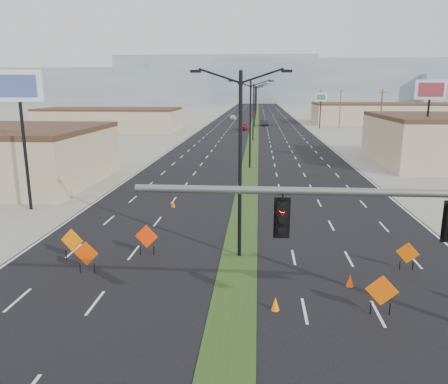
# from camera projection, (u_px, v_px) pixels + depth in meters

# --- Properties ---
(road_surface) EXTENTS (25.00, 400.00, 0.02)m
(road_surface) POSITION_uv_depth(u_px,v_px,m) (255.00, 126.00, 109.69)
(road_surface) COLOR black
(road_surface) RESTS_ON ground
(median_strip) EXTENTS (2.00, 400.00, 0.04)m
(median_strip) POSITION_uv_depth(u_px,v_px,m) (255.00, 126.00, 109.69)
(median_strip) COLOR #243E16
(median_strip) RESTS_ON ground
(building_sw_far) EXTENTS (30.00, 14.00, 4.50)m
(building_sw_far) POSITION_uv_depth(u_px,v_px,m) (110.00, 121.00, 97.04)
(building_sw_far) COLOR tan
(building_sw_far) RESTS_ON ground
(building_se_far) EXTENTS (44.00, 16.00, 5.00)m
(building_se_far) POSITION_uv_depth(u_px,v_px,m) (398.00, 114.00, 115.94)
(building_se_far) COLOR tan
(building_se_far) RESTS_ON ground
(mesa_west) EXTENTS (180.00, 50.00, 22.00)m
(mesa_west) POSITION_uv_depth(u_px,v_px,m) (77.00, 86.00, 290.89)
(mesa_west) COLOR gray
(mesa_west) RESTS_ON ground
(mesa_center) EXTENTS (220.00, 50.00, 28.00)m
(mesa_center) POSITION_uv_depth(u_px,v_px,m) (316.00, 82.00, 297.49)
(mesa_center) COLOR gray
(mesa_center) RESTS_ON ground
(mesa_backdrop) EXTENTS (140.00, 50.00, 32.00)m
(mesa_backdrop) POSITION_uv_depth(u_px,v_px,m) (217.00, 79.00, 321.73)
(mesa_backdrop) COLOR gray
(mesa_backdrop) RESTS_ON ground
(streetlight_0) EXTENTS (5.15, 0.24, 10.02)m
(streetlight_0) POSITION_uv_depth(u_px,v_px,m) (240.00, 160.00, 23.06)
(streetlight_0) COLOR black
(streetlight_0) RESTS_ON ground
(streetlight_1) EXTENTS (5.15, 0.24, 10.02)m
(streetlight_1) POSITION_uv_depth(u_px,v_px,m) (250.00, 122.00, 50.23)
(streetlight_1) COLOR black
(streetlight_1) RESTS_ON ground
(streetlight_2) EXTENTS (5.15, 0.24, 10.02)m
(streetlight_2) POSITION_uv_depth(u_px,v_px,m) (253.00, 110.00, 77.39)
(streetlight_2) COLOR black
(streetlight_2) RESTS_ON ground
(streetlight_3) EXTENTS (5.15, 0.24, 10.02)m
(streetlight_3) POSITION_uv_depth(u_px,v_px,m) (255.00, 105.00, 104.56)
(streetlight_3) COLOR black
(streetlight_3) RESTS_ON ground
(streetlight_4) EXTENTS (5.15, 0.24, 10.02)m
(streetlight_4) POSITION_uv_depth(u_px,v_px,m) (256.00, 101.00, 131.73)
(streetlight_4) COLOR black
(streetlight_4) RESTS_ON ground
(streetlight_5) EXTENTS (5.15, 0.24, 10.02)m
(streetlight_5) POSITION_uv_depth(u_px,v_px,m) (256.00, 99.00, 158.89)
(streetlight_5) COLOR black
(streetlight_5) RESTS_ON ground
(streetlight_6) EXTENTS (5.15, 0.24, 10.02)m
(streetlight_6) POSITION_uv_depth(u_px,v_px,m) (257.00, 98.00, 186.06)
(streetlight_6) COLOR black
(streetlight_6) RESTS_ON ground
(utility_pole_1) EXTENTS (1.60, 0.20, 9.00)m
(utility_pole_1) POSITION_uv_depth(u_px,v_px,m) (380.00, 118.00, 68.29)
(utility_pole_1) COLOR #4C3823
(utility_pole_1) RESTS_ON ground
(utility_pole_2) EXTENTS (1.60, 0.20, 9.00)m
(utility_pole_2) POSITION_uv_depth(u_px,v_px,m) (340.00, 108.00, 102.25)
(utility_pole_2) COLOR #4C3823
(utility_pole_2) RESTS_ON ground
(utility_pole_3) EXTENTS (1.60, 0.20, 9.00)m
(utility_pole_3) POSITION_uv_depth(u_px,v_px,m) (320.00, 104.00, 136.21)
(utility_pole_3) COLOR #4C3823
(utility_pole_3) RESTS_ON ground
(car_left) EXTENTS (1.95, 4.55, 1.53)m
(car_left) POSITION_uv_depth(u_px,v_px,m) (243.00, 127.00, 99.25)
(car_left) COLOR maroon
(car_left) RESTS_ON ground
(car_mid) EXTENTS (2.08, 4.62, 1.47)m
(car_mid) POSITION_uv_depth(u_px,v_px,m) (264.00, 123.00, 110.54)
(car_mid) COLOR black
(car_mid) RESTS_ON ground
(car_far) EXTENTS (2.34, 4.87, 1.37)m
(car_far) POSITION_uv_depth(u_px,v_px,m) (233.00, 117.00, 132.08)
(car_far) COLOR #B9C0C3
(car_far) RESTS_ON ground
(construction_sign_0) EXTENTS (1.32, 0.25, 1.77)m
(construction_sign_0) POSITION_uv_depth(u_px,v_px,m) (72.00, 241.00, 23.57)
(construction_sign_0) COLOR orange
(construction_sign_0) RESTS_ON ground
(construction_sign_1) EXTENTS (1.27, 0.12, 1.69)m
(construction_sign_1) POSITION_uv_depth(u_px,v_px,m) (86.00, 255.00, 21.84)
(construction_sign_1) COLOR #DE3C04
(construction_sign_1) RESTS_ON ground
(construction_sign_2) EXTENTS (1.32, 0.17, 1.76)m
(construction_sign_2) POSITION_uv_depth(u_px,v_px,m) (146.00, 237.00, 24.21)
(construction_sign_2) COLOR #FF3405
(construction_sign_2) RESTS_ON ground
(construction_sign_3) EXTENTS (1.30, 0.27, 1.75)m
(construction_sign_3) POSITION_uv_depth(u_px,v_px,m) (382.00, 292.00, 17.74)
(construction_sign_3) COLOR #E35104
(construction_sign_3) RESTS_ON ground
(construction_sign_5) EXTENTS (1.06, 0.45, 1.49)m
(construction_sign_5) POSITION_uv_depth(u_px,v_px,m) (407.00, 254.00, 22.24)
(construction_sign_5) COLOR #DB5604
(construction_sign_5) RESTS_ON ground
(cone_0) EXTENTS (0.39, 0.39, 0.60)m
(cone_0) POSITION_uv_depth(u_px,v_px,m) (275.00, 304.00, 18.27)
(cone_0) COLOR orange
(cone_0) RESTS_ON ground
(cone_1) EXTENTS (0.37, 0.37, 0.59)m
(cone_1) POSITION_uv_depth(u_px,v_px,m) (350.00, 281.00, 20.49)
(cone_1) COLOR #FA4305
(cone_1) RESTS_ON ground
(cone_2) EXTENTS (0.50, 0.50, 0.69)m
(cone_2) POSITION_uv_depth(u_px,v_px,m) (276.00, 209.00, 32.52)
(cone_2) COLOR #F85F05
(cone_2) RESTS_ON ground
(cone_3) EXTENTS (0.40, 0.40, 0.58)m
(cone_3) POSITION_uv_depth(u_px,v_px,m) (173.00, 204.00, 34.29)
(cone_3) COLOR #D85404
(cone_3) RESTS_ON ground
(pole_sign_west) EXTENTS (3.39, 1.15, 10.43)m
(pole_sign_west) POSITION_uv_depth(u_px,v_px,m) (19.00, 96.00, 31.84)
(pole_sign_west) COLOR black
(pole_sign_west) RESTS_ON ground
(pole_sign_east_near) EXTENTS (3.30, 1.04, 10.11)m
(pole_sign_east_near) POSITION_uv_depth(u_px,v_px,m) (430.00, 96.00, 49.40)
(pole_sign_east_near) COLOR black
(pole_sign_east_near) RESTS_ON ground
(pole_sign_east_far) EXTENTS (2.68, 0.73, 8.15)m
(pole_sign_east_far) POSITION_uv_depth(u_px,v_px,m) (321.00, 100.00, 101.15)
(pole_sign_east_far) COLOR black
(pole_sign_east_far) RESTS_ON ground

